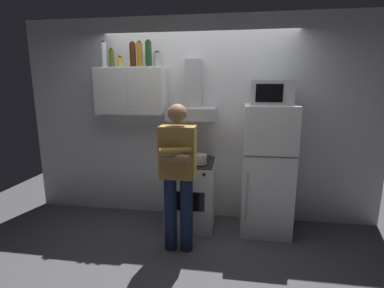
{
  "coord_description": "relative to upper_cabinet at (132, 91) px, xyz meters",
  "views": [
    {
      "loc": [
        0.47,
        -3.19,
        1.82
      ],
      "look_at": [
        0.0,
        0.0,
        1.15
      ],
      "focal_mm": 26.26,
      "sensor_mm": 36.0,
      "label": 1
    }
  ],
  "objects": [
    {
      "name": "ground_plane",
      "position": [
        0.85,
        -0.37,
        -1.75
      ],
      "size": [
        7.0,
        7.0,
        0.0
      ],
      "primitive_type": "plane",
      "color": "#4C4C51"
    },
    {
      "name": "back_wall_tiled",
      "position": [
        0.85,
        0.23,
        -0.4
      ],
      "size": [
        4.8,
        0.1,
        2.7
      ],
      "primitive_type": "cube",
      "color": "white",
      "rests_on": "ground_plane"
    },
    {
      "name": "upper_cabinet",
      "position": [
        0.0,
        0.0,
        0.0
      ],
      "size": [
        0.9,
        0.37,
        0.6
      ],
      "color": "white"
    },
    {
      "name": "stove_oven",
      "position": [
        0.8,
        -0.13,
        -1.32
      ],
      "size": [
        0.6,
        0.62,
        0.87
      ],
      "color": "white",
      "rests_on": "ground_plane"
    },
    {
      "name": "range_hood",
      "position": [
        0.8,
        0.0,
        -0.15
      ],
      "size": [
        0.6,
        0.44,
        0.75
      ],
      "color": "#B7BABF"
    },
    {
      "name": "refrigerator",
      "position": [
        1.75,
        -0.12,
        -0.95
      ],
      "size": [
        0.6,
        0.62,
        1.6
      ],
      "color": "white",
      "rests_on": "ground_plane"
    },
    {
      "name": "microwave",
      "position": [
        1.75,
        -0.11,
        -0.01
      ],
      "size": [
        0.48,
        0.37,
        0.28
      ],
      "color": "#B7BABF",
      "rests_on": "refrigerator"
    },
    {
      "name": "person_standing",
      "position": [
        0.75,
        -0.73,
        -0.85
      ],
      "size": [
        0.38,
        0.33,
        1.64
      ],
      "color": "#192342",
      "rests_on": "ground_plane"
    },
    {
      "name": "cooking_pot",
      "position": [
        0.93,
        -0.24,
        -0.81
      ],
      "size": [
        0.27,
        0.17,
        0.12
      ],
      "color": "#B7BABF",
      "rests_on": "stove_oven"
    },
    {
      "name": "bottle_rum_dark",
      "position": [
        0.04,
        -0.02,
        0.45
      ],
      "size": [
        0.08,
        0.08,
        0.31
      ],
      "color": "#47230F",
      "rests_on": "upper_cabinet"
    },
    {
      "name": "bottle_olive_oil",
      "position": [
        -0.25,
        0.0,
        0.41
      ],
      "size": [
        0.06,
        0.06,
        0.24
      ],
      "color": "#4C6B19",
      "rests_on": "upper_cabinet"
    },
    {
      "name": "bottle_spice_jar",
      "position": [
        -0.13,
        -0.02,
        0.36
      ],
      "size": [
        0.06,
        0.06,
        0.14
      ],
      "color": "gold",
      "rests_on": "upper_cabinet"
    },
    {
      "name": "bottle_wine_green",
      "position": [
        0.24,
        -0.01,
        0.46
      ],
      "size": [
        0.08,
        0.08,
        0.33
      ],
      "color": "#19471E",
      "rests_on": "upper_cabinet"
    },
    {
      "name": "bottle_vodka_clear",
      "position": [
        -0.35,
        -0.01,
        0.46
      ],
      "size": [
        0.07,
        0.07,
        0.33
      ],
      "color": "silver",
      "rests_on": "upper_cabinet"
    },
    {
      "name": "bottle_canister_steel",
      "position": [
        0.34,
        0.04,
        0.39
      ],
      "size": [
        0.09,
        0.09,
        0.2
      ],
      "color": "#B2B5BA",
      "rests_on": "upper_cabinet"
    },
    {
      "name": "bottle_liquor_amber",
      "position": [
        0.13,
        -0.03,
        0.45
      ],
      "size": [
        0.07,
        0.07,
        0.32
      ],
      "color": "#B7721E",
      "rests_on": "upper_cabinet"
    }
  ]
}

